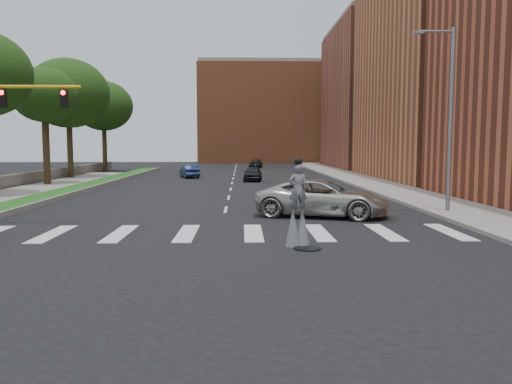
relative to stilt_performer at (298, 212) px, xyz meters
name	(u,v)px	position (x,y,z in m)	size (l,w,h in m)	color
ground_plane	(219,238)	(-2.73, 1.50, -1.18)	(160.00, 160.00, 0.00)	black
grass_median	(79,188)	(-14.23, 21.50, -1.05)	(2.00, 60.00, 0.25)	#1A5217
median_curb	(93,188)	(-13.18, 21.50, -1.04)	(0.20, 60.00, 0.28)	gray
sidewalk_right	(375,183)	(9.77, 26.50, -1.09)	(5.00, 90.00, 0.18)	gray
stone_wall	(18,181)	(-19.73, 23.50, -0.63)	(0.50, 56.00, 1.10)	#5B554E
manhole	(307,248)	(0.27, -0.50, -1.16)	(0.90, 0.90, 0.04)	black
building_mid	(462,54)	(19.27, 31.50, 10.82)	(16.00, 22.00, 24.00)	#BA643A
building_far	(388,98)	(19.27, 55.50, 8.82)	(16.00, 22.00, 20.00)	#9C4D39
building_backdrop	(268,115)	(3.27, 79.50, 7.82)	(26.00, 14.00, 18.00)	#BA643A
streetlight	(449,114)	(8.17, 7.50, 3.72)	(2.05, 0.20, 9.00)	slate
stilt_performer	(298,212)	(0.00, 0.00, 0.00)	(0.84, 0.55, 2.98)	#332214
suv_crossing	(322,198)	(1.98, 6.99, -0.30)	(2.90, 6.29, 1.75)	#B9B7AF
car_near	(253,174)	(-0.83, 30.03, -0.49)	(1.63, 4.05, 1.38)	black
car_mid	(189,171)	(-7.26, 34.94, -0.50)	(1.43, 4.10, 1.35)	navy
car_far	(256,164)	(0.22, 56.16, -0.57)	(1.70, 4.19, 1.22)	black
tree_3	(44,96)	(-17.94, 25.00, 6.21)	(5.24, 5.24, 9.68)	#332214
tree_4	(68,94)	(-18.88, 33.48, 7.21)	(7.95, 7.95, 11.80)	#332214
tree_5	(103,106)	(-18.74, 45.55, 6.89)	(7.09, 7.09, 11.11)	#332214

